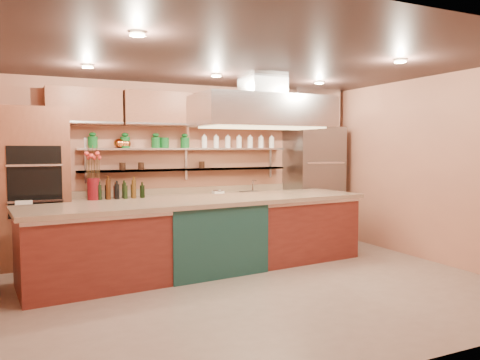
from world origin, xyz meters
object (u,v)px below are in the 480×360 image
refrigerator (314,183)px  flower_vase (94,189)px  kitchen_scale (218,191)px  island (205,235)px  copper_kettle (120,143)px  green_canister (165,143)px

refrigerator → flower_vase: (-3.98, 0.01, 0.05)m
kitchen_scale → flower_vase: bearing=-166.1°
kitchen_scale → island: bearing=-105.6°
copper_kettle → island: bearing=-59.0°
refrigerator → copper_kettle: bearing=176.3°
green_canister → flower_vase: bearing=-169.4°
kitchen_scale → copper_kettle: bearing=-173.9°
refrigerator → green_canister: size_ratio=12.10×
green_canister → kitchen_scale: bearing=-14.2°
flower_vase → copper_kettle: 0.85m
kitchen_scale → copper_kettle: 1.81m
island → copper_kettle: bearing=115.8°
flower_vase → kitchen_scale: size_ratio=1.87×
flower_vase → kitchen_scale: bearing=0.0°
copper_kettle → green_canister: 0.73m
refrigerator → copper_kettle: size_ratio=11.03×
refrigerator → island: refrigerator is taller
flower_vase → copper_kettle: bearing=26.3°
flower_vase → kitchen_scale: flower_vase is taller
kitchen_scale → green_canister: size_ratio=1.02×
flower_vase → island: bearing=-43.4°
green_canister → copper_kettle: bearing=180.0°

